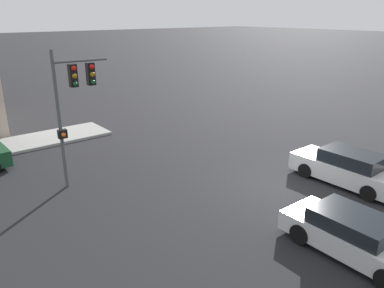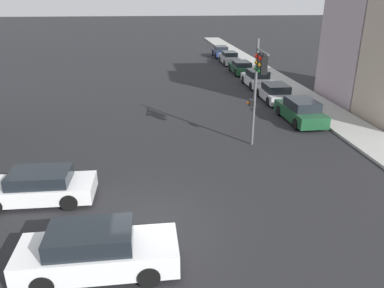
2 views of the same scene
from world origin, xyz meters
TOP-DOWN VIEW (x-y plane):
  - ground_plane at (0.00, 0.00)m, footprint 300.00×300.00m
  - traffic_signal at (5.63, 6.40)m, footprint 0.53×2.36m
  - crossing_car_0 at (-1.51, -2.40)m, footprint 4.66×1.85m
  - crossing_car_1 at (-4.33, 2.07)m, footprint 4.46×1.94m

SIDE VIEW (x-z plane):
  - ground_plane at x=0.00m, z-range 0.00..0.00m
  - crossing_car_1 at x=-4.33m, z-range -0.02..1.27m
  - crossing_car_0 at x=-1.51m, z-range -0.04..1.45m
  - traffic_signal at x=5.63m, z-range 1.09..6.76m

